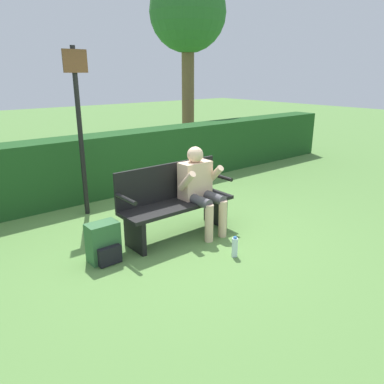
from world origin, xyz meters
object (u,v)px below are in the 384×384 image
at_px(person_seated, 200,185).
at_px(water_bottle, 235,247).
at_px(backpack, 104,243).
at_px(park_bench, 175,201).
at_px(signpost, 80,123).
at_px(tree, 188,16).

height_order(person_seated, water_bottle, person_seated).
bearing_deg(backpack, park_bench, 4.01).
height_order(park_bench, water_bottle, park_bench).
distance_m(person_seated, signpost, 1.97).
bearing_deg(signpost, water_bottle, -73.09).
height_order(park_bench, backpack, park_bench).
bearing_deg(park_bench, tree, 49.62).
height_order(signpost, tree, tree).
xyz_separation_m(park_bench, backpack, (-1.07, -0.07, -0.25)).
height_order(water_bottle, signpost, signpost).
relative_size(backpack, tree, 0.10).
relative_size(water_bottle, tree, 0.06).
bearing_deg(park_bench, person_seated, -20.49).
xyz_separation_m(park_bench, tree, (3.99, 4.70, 3.01)).
xyz_separation_m(water_bottle, signpost, (-0.74, 2.42, 1.27)).
bearing_deg(person_seated, signpost, 119.58).
distance_m(park_bench, water_bottle, 1.02).
bearing_deg(backpack, person_seated, -1.90).
relative_size(park_bench, tree, 0.34).
distance_m(person_seated, backpack, 1.46).
bearing_deg(park_bench, water_bottle, -80.63).
bearing_deg(water_bottle, tree, 55.80).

